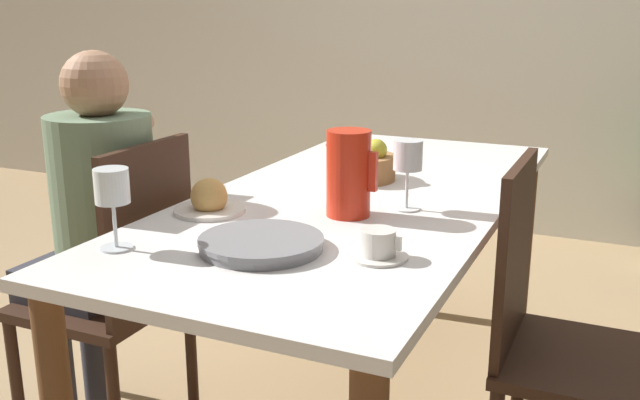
# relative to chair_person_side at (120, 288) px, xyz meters

# --- Properties ---
(wall_back) EXTENTS (10.00, 0.06, 2.60)m
(wall_back) POSITION_rel_chair_person_side_xyz_m (0.61, 2.66, 0.80)
(wall_back) COLOR beige
(wall_back) RESTS_ON ground_plane
(dining_table) EXTENTS (0.85, 1.89, 0.77)m
(dining_table) POSITION_rel_chair_person_side_xyz_m (0.61, 0.37, 0.16)
(dining_table) COLOR silver
(dining_table) RESTS_ON ground_plane
(chair_person_side) EXTENTS (0.42, 0.42, 0.95)m
(chair_person_side) POSITION_rel_chair_person_side_xyz_m (0.00, 0.00, 0.00)
(chair_person_side) COLOR #331E14
(chair_person_side) RESTS_ON ground_plane
(chair_opposite) EXTENTS (0.42, 0.42, 0.95)m
(chair_opposite) POSITION_rel_chair_person_side_xyz_m (1.22, 0.20, 0.00)
(chair_opposite) COLOR #331E14
(chair_opposite) RESTS_ON ground_plane
(person_seated) EXTENTS (0.39, 0.41, 1.19)m
(person_seated) POSITION_rel_chair_person_side_xyz_m (-0.09, 0.03, 0.21)
(person_seated) COLOR #33333D
(person_seated) RESTS_ON ground_plane
(red_pitcher) EXTENTS (0.14, 0.12, 0.23)m
(red_pitcher) POSITION_rel_chair_person_side_xyz_m (0.67, 0.15, 0.38)
(red_pitcher) COLOR red
(red_pitcher) RESTS_ON dining_table
(wine_glass_water) EXTENTS (0.08, 0.08, 0.19)m
(wine_glass_water) POSITION_rel_chair_person_side_xyz_m (0.79, 0.26, 0.41)
(wine_glass_water) COLOR white
(wine_glass_water) RESTS_ON dining_table
(wine_glass_juice) EXTENTS (0.08, 0.08, 0.19)m
(wine_glass_juice) POSITION_rel_chair_person_side_xyz_m (0.28, -0.32, 0.41)
(wine_glass_juice) COLOR white
(wine_glass_juice) RESTS_ON dining_table
(teacup_near_person) EXTENTS (0.14, 0.14, 0.07)m
(teacup_near_person) POSITION_rel_chair_person_side_xyz_m (0.85, -0.13, 0.30)
(teacup_near_person) COLOR silver
(teacup_near_person) RESTS_ON dining_table
(serving_tray) EXTENTS (0.29, 0.29, 0.03)m
(serving_tray) POSITION_rel_chair_person_side_xyz_m (0.59, -0.19, 0.28)
(serving_tray) COLOR gray
(serving_tray) RESTS_ON dining_table
(bread_plate) EXTENTS (0.19, 0.19, 0.10)m
(bread_plate) POSITION_rel_chair_person_side_xyz_m (0.31, 0.02, 0.30)
(bread_plate) COLOR silver
(bread_plate) RESTS_ON dining_table
(fruit_bowl) EXTENTS (0.22, 0.22, 0.14)m
(fruit_bowl) POSITION_rel_chair_person_side_xyz_m (0.55, 0.54, 0.32)
(fruit_bowl) COLOR #9E6B3D
(fruit_bowl) RESTS_ON dining_table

